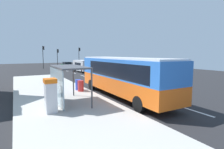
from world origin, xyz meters
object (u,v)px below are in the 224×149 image
Objects in this scene: ticket_machine at (51,95)px; recycling_bin_blue at (78,85)px; white_van at (83,65)px; traffic_light_median at (58,55)px; bus_shelter at (64,75)px; sedan_near at (67,65)px; traffic_light_far_side at (43,54)px; recycling_bin_red at (81,86)px; traffic_light_near_side at (79,54)px; bus at (122,75)px.

ticket_machine is 2.04× the size of recycling_bin_blue.
traffic_light_median is (-1.80, 13.24, 1.83)m from white_van.
sedan_near is at bearing 75.02° from bus_shelter.
traffic_light_far_side reaches higher than bus_shelter.
ticket_machine is at bearing -128.71° from bus_shelter.
ticket_machine is 36.22m from traffic_light_median.
recycling_bin_red is (-6.40, -17.37, -0.69)m from white_van.
bus_shelter is at bearing -104.98° from sedan_near.
bus is at bearing -102.70° from traffic_light_near_side.
bus is at bearing -93.60° from traffic_light_median.
bus is 6.14m from ticket_machine.
traffic_light_near_side is 0.96× the size of traffic_light_far_side.
bus is 2.14× the size of traffic_light_near_side.
white_van is 1.02× the size of traffic_light_near_side.
recycling_bin_red is 0.20× the size of traffic_light_median.
bus is 2.76× the size of bus_shelter.
bus_shelter is at bearing -101.39° from traffic_light_median.
traffic_light_far_side reaches higher than traffic_light_near_side.
white_van is 13.70m from traffic_light_far_side.
sedan_near is at bearing -4.61° from traffic_light_far_side.
bus is at bearing 2.88° from bus_shelter.
traffic_light_median is 34.52m from bus_shelter.
recycling_bin_red is at bearing 55.45° from bus_shelter.
bus is 33.68m from traffic_light_median.
ticket_machine is 2.08m from bus_shelter.
bus_shelter is at bearing -95.72° from traffic_light_far_side.
recycling_bin_blue is (0.00, 0.70, 0.00)m from recycling_bin_red.
recycling_bin_blue is 0.24× the size of bus_shelter.
bus is 2.46× the size of sedan_near.
traffic_light_near_side is 1.29× the size of bus_shelter.
ticket_machine is (-9.88, -34.03, 0.38)m from sedan_near.
bus is 5.69× the size of ticket_machine.
sedan_near reaches higher than recycling_bin_red.
traffic_light_near_side is (3.19, -0.36, 2.63)m from sedan_near.
traffic_light_median is (4.60, 30.61, 2.52)m from recycling_bin_red.
recycling_bin_red is at bearing -110.22° from white_van.
bus is 32.61m from sedan_near.
traffic_light_median is at bearing 81.45° from recycling_bin_red.
sedan_near is at bearing 77.22° from recycling_bin_blue.
traffic_light_median is (7.98, 35.27, 2.00)m from ticket_machine.
sedan_near is (0.10, 12.00, -0.55)m from white_van.
sedan_near is 1.12× the size of bus_shelter.
ticket_machine is at bearing -106.18° from sedan_near.
recycling_bin_red is at bearing -98.55° from traffic_light_median.
ticket_machine is at bearing -102.74° from traffic_light_median.
bus_shelter is at bearing 51.29° from ticket_machine.
traffic_light_near_side reaches higher than ticket_machine.
ticket_machine is 0.38× the size of traffic_light_near_side.
sedan_near is 35.44m from ticket_machine.
traffic_light_near_side is at bearing 74.18° from white_van.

